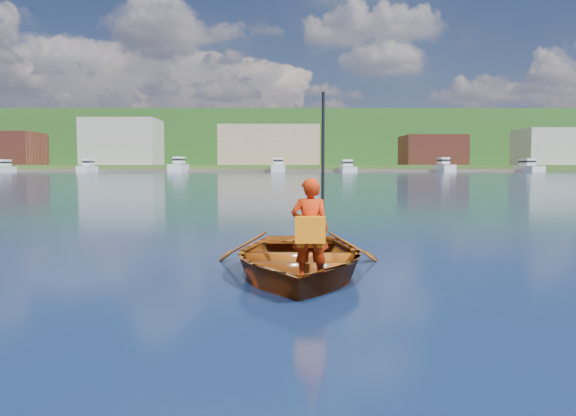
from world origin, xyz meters
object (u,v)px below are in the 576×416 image
object	(u,v)px
rowboat	(297,258)
marina_yachts	(283,167)
child_paddler	(310,229)
dock	(251,171)

from	to	relation	value
rowboat	marina_yachts	bearing A→B (deg)	90.41
child_paddler	rowboat	bearing A→B (deg)	98.09
dock	rowboat	bearing A→B (deg)	-86.15
rowboat	marina_yachts	world-z (taller)	marina_yachts
rowboat	dock	distance (m)	148.91
rowboat	child_paddler	distance (m)	1.03
dock	marina_yachts	distance (m)	10.15
marina_yachts	child_paddler	bearing A→B (deg)	-89.54
child_paddler	dock	bearing A→B (deg)	93.88
rowboat	child_paddler	size ratio (longest dim) A/B	1.64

